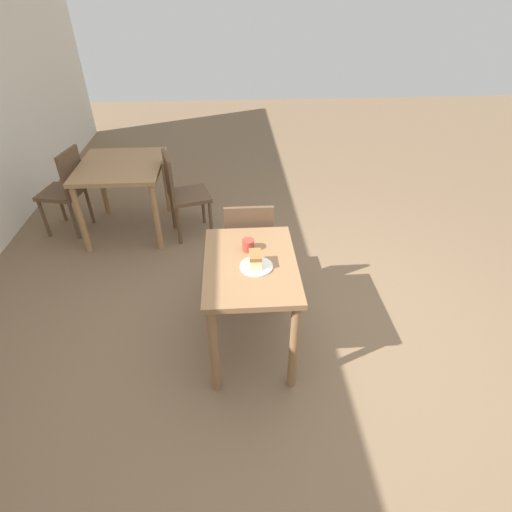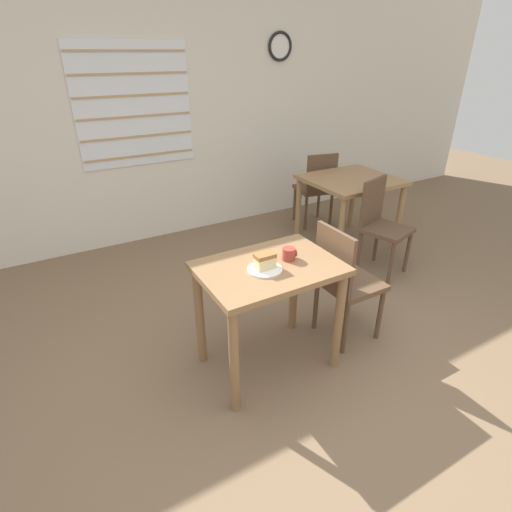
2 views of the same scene
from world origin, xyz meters
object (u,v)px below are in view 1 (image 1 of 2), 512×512
(dining_table_near, at_px, (251,280))
(chair_near_window, at_px, (249,244))
(cake_slice, at_px, (255,259))
(chair_far_corner, at_px, (182,192))
(coffee_mug, at_px, (248,245))
(dining_table_far, at_px, (122,175))
(chair_far_opposite, at_px, (66,189))
(plate, at_px, (256,266))

(dining_table_near, relative_size, chair_near_window, 0.96)
(cake_slice, bearing_deg, chair_far_corner, 21.00)
(cake_slice, xyz_separation_m, coffee_mug, (0.20, 0.04, -0.02))
(dining_table_far, height_order, chair_far_corner, chair_far_corner)
(dining_table_far, xyz_separation_m, chair_far_opposite, (0.03, 0.60, -0.14))
(chair_far_corner, relative_size, plate, 4.25)
(chair_far_opposite, height_order, plate, chair_far_opposite)
(dining_table_near, xyz_separation_m, chair_far_opposite, (1.77, 1.81, -0.13))
(coffee_mug, bearing_deg, plate, -168.13)
(chair_far_corner, distance_m, chair_far_opposite, 1.21)
(chair_far_corner, xyz_separation_m, plate, (-1.66, -0.64, 0.28))
(plate, distance_m, coffee_mug, 0.21)
(dining_table_near, distance_m, coffee_mug, 0.24)
(plate, bearing_deg, cake_slice, 61.60)
(chair_far_opposite, bearing_deg, dining_table_near, 57.00)
(chair_near_window, relative_size, coffee_mug, 9.96)
(chair_far_corner, bearing_deg, chair_near_window, -163.85)
(chair_far_opposite, relative_size, coffee_mug, 9.96)
(dining_table_far, relative_size, coffee_mug, 9.92)
(chair_far_corner, xyz_separation_m, cake_slice, (-1.66, -0.64, 0.34))
(dining_table_far, relative_size, chair_near_window, 1.00)
(chair_near_window, bearing_deg, cake_slice, 91.14)
(dining_table_far, relative_size, cake_slice, 7.30)
(dining_table_far, bearing_deg, chair_near_window, -132.55)
(dining_table_far, xyz_separation_m, chair_near_window, (-1.13, -1.23, -0.14))
(dining_table_near, relative_size, plate, 4.06)
(plate, xyz_separation_m, coffee_mug, (0.20, 0.04, 0.03))
(dining_table_near, distance_m, plate, 0.17)
(dining_table_near, xyz_separation_m, plate, (-0.05, -0.04, 0.15))
(chair_far_opposite, bearing_deg, plate, 56.72)
(chair_near_window, relative_size, cake_slice, 7.33)
(chair_far_corner, distance_m, coffee_mug, 1.61)
(dining_table_near, height_order, dining_table_far, dining_table_near)
(chair_near_window, xyz_separation_m, coffee_mug, (-0.47, 0.02, 0.32))
(chair_far_opposite, bearing_deg, chair_near_window, 69.14)
(chair_far_corner, relative_size, coffee_mug, 9.96)
(chair_near_window, height_order, chair_far_corner, same)
(chair_near_window, xyz_separation_m, cake_slice, (-0.67, -0.01, 0.34))
(plate, height_order, coffee_mug, coffee_mug)
(dining_table_near, relative_size, coffee_mug, 9.51)
(cake_slice, bearing_deg, plate, -118.40)
(chair_far_corner, relative_size, cake_slice, 7.33)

